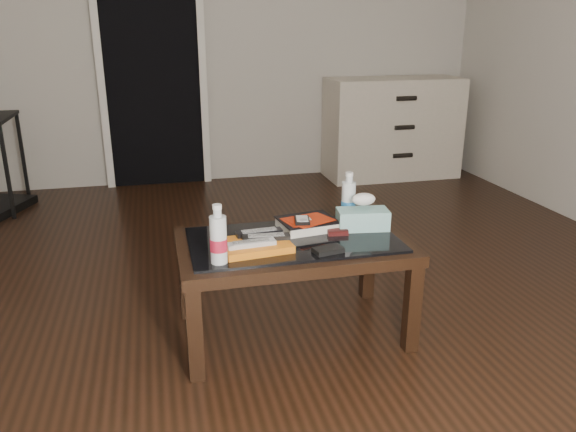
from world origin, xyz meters
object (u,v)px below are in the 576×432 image
coffee_table (293,252)px  dresser (392,128)px  textbook (307,224)px  water_bottle_right (349,197)px  water_bottle_left (218,234)px  tissue_box (363,219)px

coffee_table → dresser: (1.58, 2.55, 0.05)m
coffee_table → dresser: size_ratio=0.83×
textbook → coffee_table: bearing=-139.1°
dresser → water_bottle_right: dresser is taller
dresser → water_bottle_right: bearing=-118.2°
dresser → water_bottle_left: 3.35m
dresser → coffee_table: bearing=-122.0°
water_bottle_left → tissue_box: size_ratio=1.03×
water_bottle_right → tissue_box: bearing=-75.3°
water_bottle_left → dresser: bearing=54.9°
coffee_table → water_bottle_left: size_ratio=4.20×
dresser → textbook: size_ratio=4.81×
coffee_table → water_bottle_left: 0.43m
water_bottle_right → tissue_box: (0.03, -0.11, -0.07)m
textbook → water_bottle_left: water_bottle_left is taller
textbook → water_bottle_right: size_ratio=1.05×
water_bottle_left → water_bottle_right: (0.65, 0.35, 0.00)m
coffee_table → water_bottle_right: bearing=28.2°
water_bottle_left → tissue_box: 0.73m
textbook → water_bottle_left: bearing=-154.6°
dresser → tissue_box: 2.79m
textbook → water_bottle_right: water_bottle_right is taller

